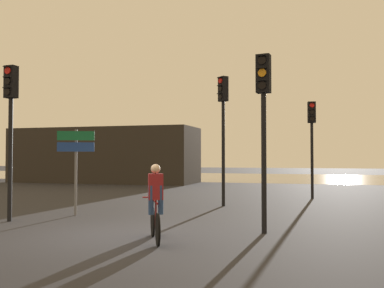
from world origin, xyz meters
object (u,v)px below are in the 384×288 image
traffic_light_near_left (11,113)px  traffic_light_center (223,116)px  distant_building (104,155)px  direction_sign_post (76,156)px  traffic_light_far_right (312,131)px  traffic_light_near_right (264,108)px  cyclist (155,202)px

traffic_light_near_left → traffic_light_center: size_ratio=0.92×
distant_building → direction_sign_post: size_ratio=4.98×
distant_building → traffic_light_center: 16.09m
traffic_light_far_right → traffic_light_center: bearing=41.7°
distant_building → traffic_light_near_right: (13.02, -16.78, 1.04)m
distant_building → traffic_light_near_right: 21.26m
traffic_light_center → direction_sign_post: size_ratio=1.80×
traffic_light_far_right → traffic_light_near_left: 11.92m
traffic_light_center → cyclist: (-0.01, -6.72, -2.42)m
distant_building → cyclist: size_ratio=7.99×
traffic_light_center → direction_sign_post: bearing=82.9°
traffic_light_far_right → distant_building: bearing=-38.5°
traffic_light_near_left → direction_sign_post: 2.24m
traffic_light_near_right → distant_building: bearing=-45.3°
traffic_light_near_left → traffic_light_near_right: (6.94, 0.10, -0.09)m
traffic_light_center → traffic_light_near_right: bearing=150.8°
distant_building → traffic_light_near_right: size_ratio=3.11×
traffic_light_center → traffic_light_near_right: 5.49m
traffic_light_center → direction_sign_post: traffic_light_center is taller
traffic_light_far_right → traffic_light_center: traffic_light_center is taller
direction_sign_post → cyclist: size_ratio=1.60×
distant_building → traffic_light_near_right: bearing=-52.2°
traffic_light_near_left → traffic_light_center: traffic_light_center is taller
traffic_light_near_right → cyclist: traffic_light_near_right is taller
direction_sign_post → cyclist: (3.77, -3.06, -0.97)m
traffic_light_far_right → direction_sign_post: bearing=38.3°
traffic_light_far_right → traffic_light_near_right: 8.84m
traffic_light_near_right → direction_sign_post: (-5.83, 1.44, -1.11)m
traffic_light_near_left → direction_sign_post: size_ratio=1.65×
traffic_light_far_right → cyclist: traffic_light_far_right is taller
traffic_light_far_right → cyclist: size_ratio=2.54×
cyclist → traffic_light_center: bearing=62.9°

